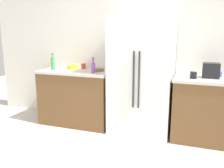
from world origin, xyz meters
name	(u,v)px	position (x,y,z in m)	size (l,w,h in m)	color
kitchen_back_panel	(135,46)	(0.00, 1.86, 1.33)	(5.57, 0.10, 2.66)	silver
counter_left	(78,97)	(-0.91, 1.47, 0.47)	(1.25, 0.69, 0.94)	brown
counter_right	(220,110)	(1.36, 1.47, 0.47)	(1.32, 0.69, 0.94)	brown
refrigerator	(141,76)	(0.21, 1.46, 0.91)	(0.94, 0.69, 1.82)	white
toaster	(211,70)	(1.20, 1.48, 1.04)	(0.23, 0.17, 0.21)	black
bottle_a	(53,63)	(-1.33, 1.39, 1.05)	(0.06, 0.06, 0.28)	green
bottle_b	(93,67)	(-0.53, 1.30, 1.03)	(0.06, 0.06, 0.25)	purple
cup_a	(219,74)	(1.33, 1.62, 0.97)	(0.07, 0.07, 0.08)	blue
cup_b	(193,75)	(0.97, 1.35, 0.98)	(0.09, 0.09, 0.09)	black
cup_c	(191,73)	(0.93, 1.49, 0.99)	(0.09, 0.09, 0.11)	white
cup_d	(83,66)	(-0.88, 1.65, 0.98)	(0.08, 0.08, 0.09)	red
bowl_a	(73,67)	(-1.05, 1.58, 0.97)	(0.19, 0.19, 0.07)	yellow
bowl_b	(99,70)	(-0.52, 1.50, 0.96)	(0.18, 0.18, 0.05)	brown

